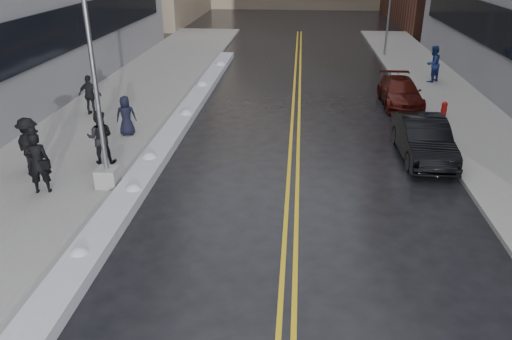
% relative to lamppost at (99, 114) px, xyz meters
% --- Properties ---
extents(ground, '(160.00, 160.00, 0.00)m').
position_rel_lamppost_xyz_m(ground, '(3.30, -2.00, -2.53)').
color(ground, black).
rests_on(ground, ground).
extents(sidewalk_west, '(5.50, 50.00, 0.15)m').
position_rel_lamppost_xyz_m(sidewalk_west, '(-2.45, 8.00, -2.46)').
color(sidewalk_west, gray).
rests_on(sidewalk_west, ground).
extents(sidewalk_east, '(4.00, 50.00, 0.15)m').
position_rel_lamppost_xyz_m(sidewalk_east, '(13.30, 8.00, -2.46)').
color(sidewalk_east, gray).
rests_on(sidewalk_east, ground).
extents(lane_line_left, '(0.12, 50.00, 0.01)m').
position_rel_lamppost_xyz_m(lane_line_left, '(5.65, 8.00, -2.53)').
color(lane_line_left, gold).
rests_on(lane_line_left, ground).
extents(lane_line_right, '(0.12, 50.00, 0.01)m').
position_rel_lamppost_xyz_m(lane_line_right, '(5.95, 8.00, -2.53)').
color(lane_line_right, gold).
rests_on(lane_line_right, ground).
extents(snow_ridge, '(0.90, 30.00, 0.34)m').
position_rel_lamppost_xyz_m(snow_ridge, '(0.85, 6.00, -2.36)').
color(snow_ridge, silver).
rests_on(snow_ridge, ground).
extents(lamppost, '(0.65, 0.65, 7.62)m').
position_rel_lamppost_xyz_m(lamppost, '(0.00, 0.00, 0.00)').
color(lamppost, gray).
rests_on(lamppost, sidewalk_west).
extents(fire_hydrant, '(0.26, 0.26, 0.73)m').
position_rel_lamppost_xyz_m(fire_hydrant, '(12.30, 8.00, -1.98)').
color(fire_hydrant, maroon).
rests_on(fire_hydrant, sidewalk_east).
extents(traffic_signal, '(0.16, 0.20, 6.00)m').
position_rel_lamppost_xyz_m(traffic_signal, '(11.80, 22.00, 0.87)').
color(traffic_signal, gray).
rests_on(traffic_signal, sidewalk_east).
extents(pedestrian_fedora, '(0.82, 0.66, 1.95)m').
position_rel_lamppost_xyz_m(pedestrian_fedora, '(-1.87, -0.58, -1.41)').
color(pedestrian_fedora, black).
rests_on(pedestrian_fedora, sidewalk_west).
extents(pedestrian_b, '(1.01, 0.84, 1.87)m').
position_rel_lamppost_xyz_m(pedestrian_b, '(-0.85, 1.81, -1.45)').
color(pedestrian_b, black).
rests_on(pedestrian_b, sidewalk_west).
extents(pedestrian_c, '(0.89, 0.71, 1.59)m').
position_rel_lamppost_xyz_m(pedestrian_c, '(-0.90, 4.65, -1.59)').
color(pedestrian_c, black).
rests_on(pedestrian_c, sidewalk_west).
extents(pedestrian_d, '(1.05, 0.46, 1.77)m').
position_rel_lamppost_xyz_m(pedestrian_d, '(-3.36, 7.15, -1.50)').
color(pedestrian_d, black).
rests_on(pedestrian_d, sidewalk_west).
extents(pedestrian_e, '(1.40, 1.18, 1.88)m').
position_rel_lamppost_xyz_m(pedestrian_e, '(-2.90, 0.89, -1.45)').
color(pedestrian_e, black).
rests_on(pedestrian_e, sidewalk_west).
extents(pedestrian_east, '(1.22, 1.21, 1.99)m').
position_rel_lamppost_xyz_m(pedestrian_east, '(13.24, 14.54, -1.39)').
color(pedestrian_east, navy).
rests_on(pedestrian_east, sidewalk_east).
extents(car_black, '(1.63, 4.52, 1.48)m').
position_rel_lamppost_xyz_m(car_black, '(10.43, 3.56, -1.79)').
color(car_black, black).
rests_on(car_black, ground).
extents(car_maroon, '(1.78, 4.35, 1.26)m').
position_rel_lamppost_xyz_m(car_maroon, '(10.80, 10.31, -1.90)').
color(car_maroon, '#3F0E0A').
rests_on(car_maroon, ground).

